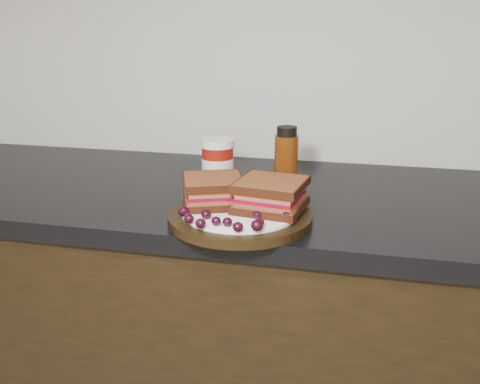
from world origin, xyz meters
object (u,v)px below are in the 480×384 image
object	(u,v)px
oil_bottle	(286,159)
plate	(240,217)
sandwich_left	(213,191)
condiment_jar	(218,163)

from	to	relation	value
oil_bottle	plate	bearing A→B (deg)	-105.27
plate	sandwich_left	bearing A→B (deg)	158.02
sandwich_left	condiment_jar	distance (m)	0.19
condiment_jar	oil_bottle	distance (m)	0.16
condiment_jar	plate	bearing A→B (deg)	-64.16
sandwich_left	condiment_jar	xyz separation A→B (m)	(-0.04, 0.18, 0.01)
sandwich_left	oil_bottle	distance (m)	0.22
plate	sandwich_left	world-z (taller)	sandwich_left
sandwich_left	oil_bottle	world-z (taller)	oil_bottle
condiment_jar	oil_bottle	bearing A→B (deg)	1.02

